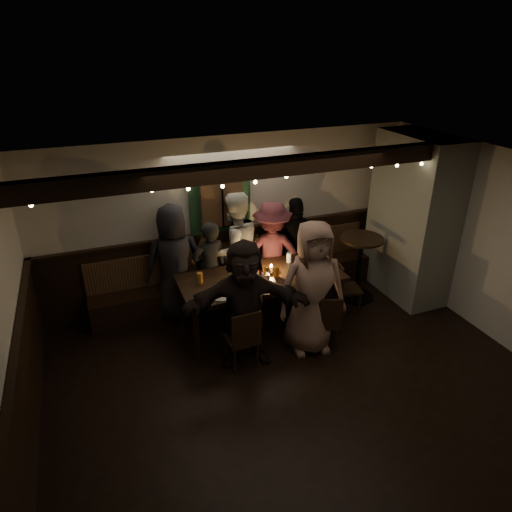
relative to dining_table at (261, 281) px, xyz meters
name	(u,v)px	position (x,y,z in m)	size (l,w,h in m)	color
room	(325,249)	(1.02, 0.02, 0.32)	(6.02, 5.01, 2.62)	black
dining_table	(261,281)	(0.00, 0.00, 0.00)	(2.31, 0.99, 1.00)	black
chair_near_left	(244,336)	(-0.56, -0.81, -0.27)	(0.41, 0.41, 0.86)	black
chair_near_right	(326,319)	(0.61, -0.83, -0.29)	(0.49, 0.49, 0.83)	black
chair_end	(343,285)	(1.32, -0.09, -0.29)	(0.44, 0.44, 0.83)	black
high_top	(360,260)	(1.76, 0.18, -0.08)	(0.67, 0.67, 1.07)	black
person_a	(175,263)	(-1.06, 0.75, 0.13)	(0.86, 0.56, 1.77)	black
person_b	(210,269)	(-0.57, 0.62, -0.01)	(0.54, 0.36, 1.49)	black
person_c	(235,250)	(-0.12, 0.77, 0.16)	(0.89, 0.70, 1.84)	beige
person_d	(272,252)	(0.47, 0.70, 0.06)	(1.06, 0.61, 1.63)	#59252F
person_e	(296,246)	(0.91, 0.75, 0.06)	(0.96, 0.40, 1.64)	black
person_f	(245,304)	(-0.48, -0.66, 0.11)	(1.60, 0.51, 1.72)	black
person_g	(312,288)	(0.42, -0.72, 0.17)	(0.91, 0.59, 1.86)	#8F6A59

